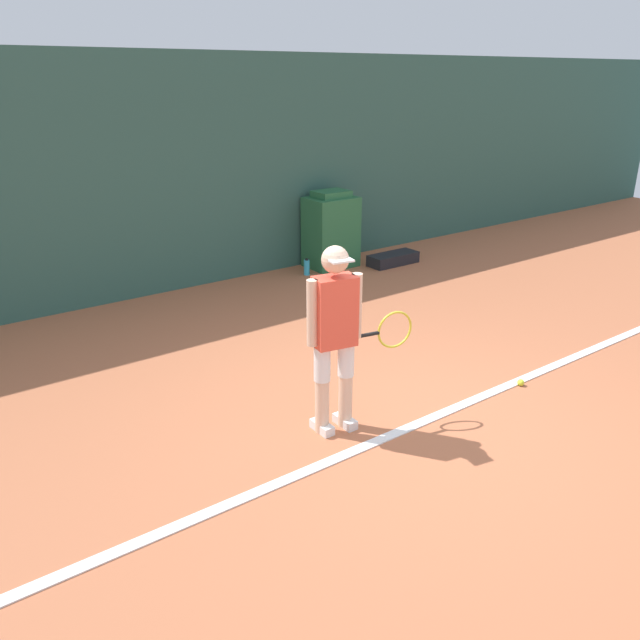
% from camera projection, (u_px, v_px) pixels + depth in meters
% --- Properties ---
extents(ground_plane, '(24.00, 24.00, 0.00)m').
position_uv_depth(ground_plane, '(410.00, 423.00, 5.48)').
color(ground_plane, '#B76642').
extents(back_wall, '(24.00, 0.10, 3.15)m').
position_uv_depth(back_wall, '(176.00, 176.00, 8.39)').
color(back_wall, '#2D564C').
rests_on(back_wall, ground_plane).
extents(court_baseline, '(21.60, 0.10, 0.01)m').
position_uv_depth(court_baseline, '(415.00, 425.00, 5.43)').
color(court_baseline, white).
rests_on(court_baseline, ground_plane).
extents(tennis_player, '(0.97, 0.32, 1.62)m').
position_uv_depth(tennis_player, '(336.00, 332.00, 5.07)').
color(tennis_player, beige).
rests_on(tennis_player, ground_plane).
extents(tennis_ball, '(0.07, 0.07, 0.07)m').
position_uv_depth(tennis_ball, '(521.00, 382.00, 6.12)').
color(tennis_ball, '#D1E533').
rests_on(tennis_ball, ground_plane).
extents(covered_chair, '(0.75, 0.57, 1.19)m').
position_uv_depth(covered_chair, '(331.00, 231.00, 9.74)').
color(covered_chair, '#28663D').
rests_on(covered_chair, ground_plane).
extents(equipment_bag, '(0.85, 0.34, 0.18)m').
position_uv_depth(equipment_bag, '(393.00, 259.00, 10.00)').
color(equipment_bag, black).
rests_on(equipment_bag, ground_plane).
extents(water_bottle, '(0.09, 0.09, 0.26)m').
position_uv_depth(water_bottle, '(307.00, 267.00, 9.46)').
color(water_bottle, '#33ADD6').
rests_on(water_bottle, ground_plane).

